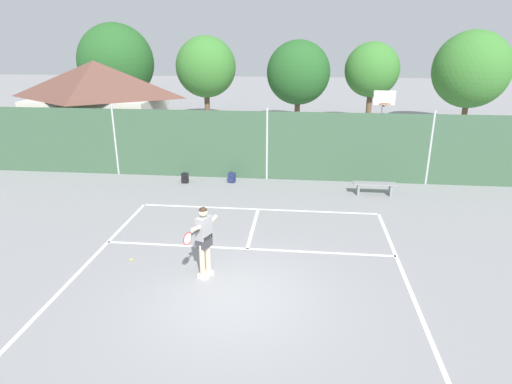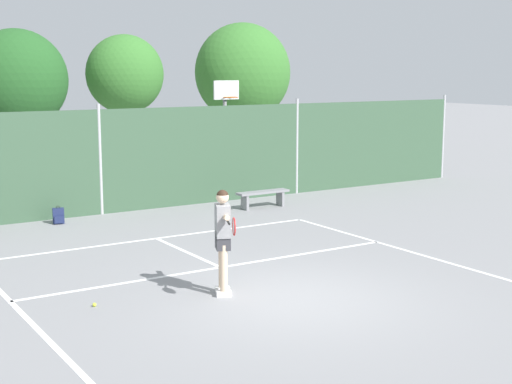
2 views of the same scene
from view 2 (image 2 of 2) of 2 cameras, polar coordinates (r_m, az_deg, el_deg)
ground_plane at (r=12.77m, az=2.80°, el=-8.30°), size 120.00×120.00×0.00m
court_markings at (r=13.28m, az=1.18°, el=-7.58°), size 8.30×11.10×0.01m
chainlink_fence at (r=20.34m, az=-11.93°, el=2.26°), size 26.09×0.09×2.99m
basketball_hoop at (r=23.69m, az=-2.34°, el=5.60°), size 0.90×0.67×3.55m
tennis_player at (r=12.76m, az=-2.56°, el=-3.14°), size 0.53×1.38×1.85m
tennis_ball at (r=12.68m, az=-12.36°, el=-8.49°), size 0.07×0.07×0.07m
backpack_navy at (r=19.51m, az=-15.00°, el=-1.82°), size 0.31×0.29×0.46m
courtside_bench at (r=20.99m, az=0.53°, el=-0.25°), size 1.60×0.36×0.48m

